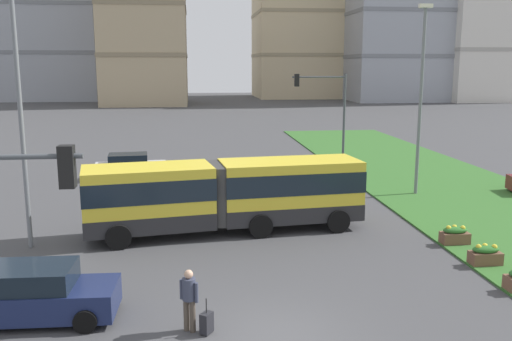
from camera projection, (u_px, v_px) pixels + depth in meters
The scene contains 12 objects.
ground_plane at pixel (275, 336), 14.69m from camera, with size 260.00×260.00×0.00m, color #424244.
grass_median at pixel (511, 218), 25.84m from camera, with size 10.00×70.00×0.08m, color #336628.
articulated_bus at pixel (226, 194), 23.58m from camera, with size 12.05×4.11×3.00m.
car_white_van at pixel (130, 167), 34.91m from camera, with size 4.54×2.32×1.58m.
car_navy_sedan at pixel (35, 294), 15.50m from camera, with size 4.45×2.13×1.58m.
pedestrian_crossing at pixel (189, 296), 14.79m from camera, with size 0.50×0.37×1.74m.
rolling_suitcase at pixel (207, 323), 14.77m from camera, with size 0.40×0.43×0.97m.
flower_planter_1 at pixel (485, 255), 19.74m from camera, with size 1.10×0.56×0.74m.
flower_planter_2 at pixel (455, 235), 22.03m from camera, with size 1.10×0.56×0.74m.
traffic_light_far_right at pixel (328, 106), 36.08m from camera, with size 3.56×0.28×6.50m.
streetlight_left at pixel (20, 107), 20.82m from camera, with size 0.70×0.28×10.16m.
streetlight_median at pixel (421, 94), 29.65m from camera, with size 0.70×0.28×10.19m.
Camera 1 is at (-2.05, -13.46, 7.07)m, focal length 38.92 mm.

